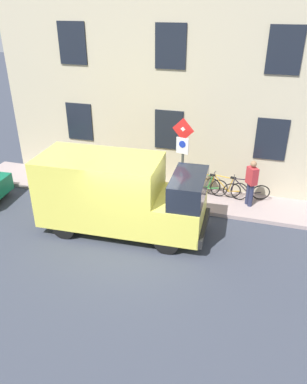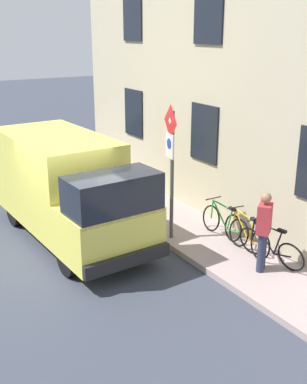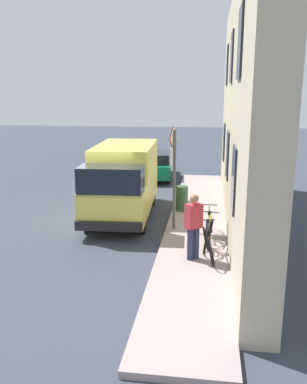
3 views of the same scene
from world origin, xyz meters
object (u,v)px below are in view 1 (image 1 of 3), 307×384
bicycle_green (205,185)px  litter_bin (127,185)px  sign_post_stacked (183,151)px  pedestrian (251,182)px  delivery_van (119,194)px  bicycle_black (246,190)px  bicycle_orange (225,188)px

bicycle_green → litter_bin: size_ratio=1.90×
sign_post_stacked → pedestrian: size_ratio=1.82×
delivery_van → bicycle_black: 4.95m
bicycle_green → pedestrian: 1.81m
sign_post_stacked → delivery_van: bearing=140.1°
delivery_van → bicycle_orange: size_ratio=3.16×
sign_post_stacked → litter_bin: bearing=86.3°
bicycle_green → litter_bin: 2.95m
pedestrian → bicycle_black: bearing=73.5°
sign_post_stacked → bicycle_orange: sign_post_stacked is taller
sign_post_stacked → pedestrian: bearing=-72.6°
bicycle_orange → bicycle_green: (-0.00, 0.77, 0.00)m
delivery_van → bicycle_green: (3.05, -2.29, -0.82)m
sign_post_stacked → bicycle_green: size_ratio=1.82×
bicycle_black → sign_post_stacked: bearing=18.7°
bicycle_orange → pedestrian: (-0.39, -0.91, 0.56)m
bicycle_black → bicycle_orange: (0.00, 0.77, 0.00)m
sign_post_stacked → bicycle_orange: bearing=-52.2°
sign_post_stacked → pedestrian: 2.74m
sign_post_stacked → bicycle_orange: (1.13, -1.45, -1.73)m
pedestrian → litter_bin: pedestrian is taller
bicycle_orange → bicycle_green: same height
litter_bin → bicycle_orange: bearing=-74.4°
sign_post_stacked → delivery_van: size_ratio=0.58×
delivery_van → pedestrian: 4.78m
delivery_van → bicycle_green: bearing=50.4°
sign_post_stacked → bicycle_orange: size_ratio=1.82×
pedestrian → bicycle_green: bearing=130.4°
bicycle_black → bicycle_green: bearing=-8.2°
delivery_van → pedestrian: delivery_van is taller
litter_bin → delivery_van: bearing=-166.6°
bicycle_green → pedestrian: (-0.39, -1.68, 0.56)m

